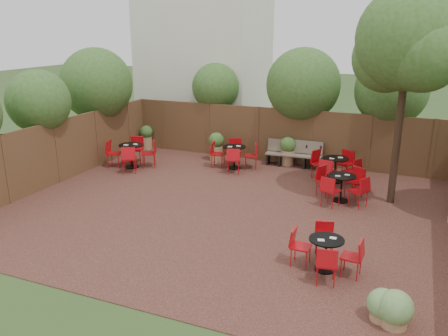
% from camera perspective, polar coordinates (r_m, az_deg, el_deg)
% --- Properties ---
extents(ground, '(80.00, 80.00, 0.00)m').
position_cam_1_polar(ground, '(12.65, 1.06, -5.19)').
color(ground, '#354F23').
rests_on(ground, ground).
extents(courtyard_paving, '(12.00, 10.00, 0.02)m').
position_cam_1_polar(courtyard_paving, '(12.64, 1.06, -5.15)').
color(courtyard_paving, '#381D17').
rests_on(courtyard_paving, ground).
extents(fence_back, '(12.00, 0.08, 2.00)m').
position_cam_1_polar(fence_back, '(16.89, 7.38, 3.97)').
color(fence_back, '#50361D').
rests_on(fence_back, ground).
extents(fence_left, '(0.08, 10.00, 2.00)m').
position_cam_1_polar(fence_left, '(15.46, -20.06, 1.83)').
color(fence_left, '#50361D').
rests_on(fence_left, ground).
extents(neighbour_building, '(5.00, 4.00, 8.00)m').
position_cam_1_polar(neighbour_building, '(20.85, -2.35, 14.91)').
color(neighbour_building, silver).
rests_on(neighbour_building, ground).
extents(overhang_foliage, '(15.80, 10.51, 2.67)m').
position_cam_1_polar(overhang_foliage, '(15.19, 3.27, 9.26)').
color(overhang_foliage, '#30551B').
rests_on(overhang_foliage, ground).
extents(courtyard_tree, '(2.85, 2.75, 5.86)m').
position_cam_1_polar(courtyard_tree, '(13.13, 21.84, 13.91)').
color(courtyard_tree, black).
rests_on(courtyard_tree, courtyard_paving).
extents(park_bench_left, '(1.51, 0.58, 0.91)m').
position_cam_1_polar(park_bench_left, '(16.59, 7.84, 1.90)').
color(park_bench_left, brown).
rests_on(park_bench_left, courtyard_paving).
extents(park_bench_right, '(1.52, 0.49, 0.94)m').
position_cam_1_polar(park_bench_right, '(16.48, 9.47, 1.77)').
color(park_bench_right, brown).
rests_on(park_bench_right, courtyard_paving).
extents(bistro_tables, '(9.32, 7.46, 0.96)m').
position_cam_1_polar(bistro_tables, '(14.28, 3.97, -0.54)').
color(bistro_tables, black).
rests_on(bistro_tables, courtyard_paving).
extents(planters, '(11.87, 3.96, 1.10)m').
position_cam_1_polar(planters, '(15.66, 6.01, 1.41)').
color(planters, '#97714B').
rests_on(planters, courtyard_paving).
extents(low_shrubs, '(2.06, 2.39, 0.64)m').
position_cam_1_polar(low_shrubs, '(8.96, 23.03, -14.45)').
color(low_shrubs, '#97714B').
rests_on(low_shrubs, courtyard_paving).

